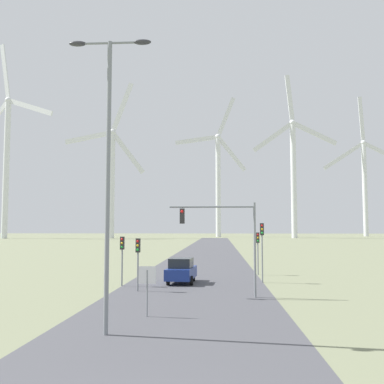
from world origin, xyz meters
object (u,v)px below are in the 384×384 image
(car_approaching, at_px, (181,271))
(traffic_light_post_mid_left, at_px, (122,250))
(traffic_light_post_near_left, at_px, (138,252))
(wind_turbine_far_left, at_px, (7,152))
(streetlamp, at_px, (108,150))
(traffic_light_mast_overhead, at_px, (223,228))
(wind_turbine_far_right, at_px, (364,177))
(wind_turbine_left, at_px, (112,171))
(wind_turbine_right, at_px, (293,166))
(stop_sign_near, at_px, (147,281))
(traffic_light_post_near_right, at_px, (262,239))
(wind_turbine_center, at_px, (218,174))
(traffic_light_post_mid_right, at_px, (258,244))

(car_approaching, bearing_deg, traffic_light_post_mid_left, -154.46)
(traffic_light_post_near_left, relative_size, wind_turbine_far_left, 0.04)
(traffic_light_post_mid_left, bearing_deg, streetlamp, -80.05)
(streetlamp, xyz_separation_m, traffic_light_mast_overhead, (4.55, 9.54, -3.06))
(wind_turbine_far_left, relative_size, wind_turbine_far_right, 1.14)
(wind_turbine_left, relative_size, wind_turbine_right, 0.93)
(traffic_light_mast_overhead, bearing_deg, stop_sign_near, -120.69)
(traffic_light_post_near_right, xyz_separation_m, wind_turbine_left, (-44.29, 135.27, 22.60))
(wind_turbine_left, height_order, wind_turbine_center, wind_turbine_center)
(wind_turbine_right, xyz_separation_m, wind_turbine_far_right, (39.06, 37.08, -0.31))
(traffic_light_post_mid_left, height_order, car_approaching, traffic_light_post_mid_left)
(car_approaching, height_order, wind_turbine_right, wind_turbine_right)
(stop_sign_near, xyz_separation_m, wind_turbine_right, (32.50, 156.15, 26.49))
(traffic_light_post_near_right, relative_size, traffic_light_post_mid_left, 1.28)
(streetlamp, height_order, wind_turbine_right, wind_turbine_right)
(car_approaching, xyz_separation_m, wind_turbine_center, (2.41, 163.58, 26.47))
(streetlamp, relative_size, wind_turbine_center, 0.18)
(stop_sign_near, distance_m, wind_turbine_far_left, 164.84)
(streetlamp, distance_m, traffic_light_mast_overhead, 11.00)
(wind_turbine_far_left, bearing_deg, traffic_light_post_mid_right, -56.06)
(traffic_light_post_mid_left, bearing_deg, wind_turbine_right, 76.12)
(streetlamp, relative_size, car_approaching, 2.72)
(traffic_light_post_near_right, relative_size, traffic_light_post_mid_right, 1.21)
(streetlamp, height_order, wind_turbine_center, wind_turbine_center)
(wind_turbine_right, bearing_deg, wind_turbine_far_right, 43.51)
(traffic_light_post_mid_left, distance_m, traffic_light_mast_overhead, 8.52)
(traffic_light_mast_overhead, bearing_deg, traffic_light_post_mid_left, 146.89)
(traffic_light_mast_overhead, bearing_deg, traffic_light_post_mid_right, 76.20)
(wind_turbine_left, bearing_deg, traffic_light_post_mid_left, -76.02)
(traffic_light_post_mid_right, relative_size, wind_turbine_center, 0.06)
(traffic_light_post_near_left, height_order, traffic_light_post_mid_right, traffic_light_post_mid_right)
(streetlamp, bearing_deg, traffic_light_mast_overhead, 64.51)
(streetlamp, distance_m, traffic_light_post_mid_left, 15.04)
(car_approaching, relative_size, wind_turbine_far_right, 0.06)
(wind_turbine_center, bearing_deg, wind_turbine_right, -33.92)
(stop_sign_near, relative_size, wind_turbine_far_right, 0.03)
(traffic_light_post_mid_right, height_order, car_approaching, traffic_light_post_mid_right)
(streetlamp, bearing_deg, wind_turbine_far_left, 117.42)
(wind_turbine_far_right, bearing_deg, traffic_light_post_mid_right, -110.39)
(car_approaching, bearing_deg, wind_turbine_left, 105.74)
(wind_turbine_right, bearing_deg, traffic_light_post_mid_left, -103.88)
(car_approaching, distance_m, wind_turbine_right, 149.69)
(streetlamp, relative_size, traffic_light_post_mid_left, 3.36)
(stop_sign_near, xyz_separation_m, wind_turbine_far_right, (71.57, 193.24, 26.18))
(traffic_light_mast_overhead, relative_size, car_approaching, 1.31)
(traffic_light_mast_overhead, relative_size, wind_turbine_center, 0.09)
(traffic_light_post_near_left, xyz_separation_m, wind_turbine_right, (34.42, 148.02, 25.61))
(traffic_light_post_near_right, bearing_deg, traffic_light_post_mid_right, 88.48)
(traffic_light_post_mid_left, xyz_separation_m, wind_turbine_far_right, (75.05, 182.68, 25.26))
(traffic_light_post_mid_left, bearing_deg, traffic_light_post_mid_right, 38.34)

